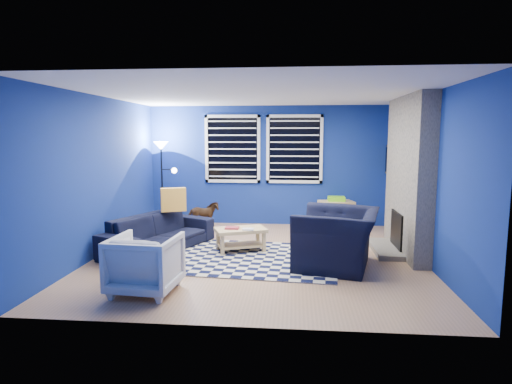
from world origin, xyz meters
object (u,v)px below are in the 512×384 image
tv (392,161)px  armchair_bent (145,264)px  rocking_horse (203,215)px  armchair_big (337,238)px  floor_lamp (162,157)px  cabinet (336,214)px  sofa (159,233)px  coffee_table (241,235)px

tv → armchair_bent: size_ratio=1.29×
tv → rocking_horse: bearing=-175.0°
armchair_bent → armchair_big: bearing=-148.0°
floor_lamp → armchair_bent: bearing=-76.0°
armchair_bent → cabinet: size_ratio=1.02×
sofa → floor_lamp: (-0.48, 1.79, 1.14)m
sofa → armchair_bent: 1.92m
armchair_big → cabinet: (0.23, 2.64, -0.12)m
tv → floor_lamp: (-4.58, 0.01, 0.04)m
armchair_big → floor_lamp: bearing=-112.7°
armchair_bent → floor_lamp: (-0.91, 3.66, 1.09)m
armchair_big → cabinet: armchair_big is taller
tv → armchair_bent: bearing=-135.1°
floor_lamp → tv: bearing=-0.1°
rocking_horse → floor_lamp: (-0.89, 0.33, 1.11)m
floor_lamp → coffee_table: bearing=-43.8°
floor_lamp → cabinet: bearing=3.9°
armchair_bent → floor_lamp: floor_lamp is taller
armchair_big → tv: bearing=165.5°
armchair_big → rocking_horse: size_ratio=2.04×
sofa → armchair_big: bearing=-77.8°
armchair_bent → floor_lamp: bearing=-71.6°
armchair_big → rocking_horse: armchair_big is taller
sofa → armchair_big: 2.90m
armchair_bent → rocking_horse: bearing=-85.3°
rocking_horse → floor_lamp: size_ratio=0.35×
cabinet → floor_lamp: floor_lamp is taller
armchair_big → rocking_horse: 3.18m
armchair_big → rocking_horse: bearing=-117.3°
cabinet → floor_lamp: (-3.55, -0.24, 1.15)m
coffee_table → cabinet: bearing=49.2°
tv → floor_lamp: bearing=179.9°
armchair_big → armchair_bent: size_ratio=1.63×
coffee_table → floor_lamp: floor_lamp is taller
armchair_big → armchair_bent: armchair_big is taller
rocking_horse → coffee_table: bearing=-162.4°
coffee_table → sofa: bearing=-178.3°
cabinet → armchair_bent: bearing=-139.7°
tv → rocking_horse: (-3.68, -0.32, -1.07)m
armchair_bent → cabinet: 4.70m
armchair_big → coffee_table: 1.63m
coffee_table → floor_lamp: bearing=136.2°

